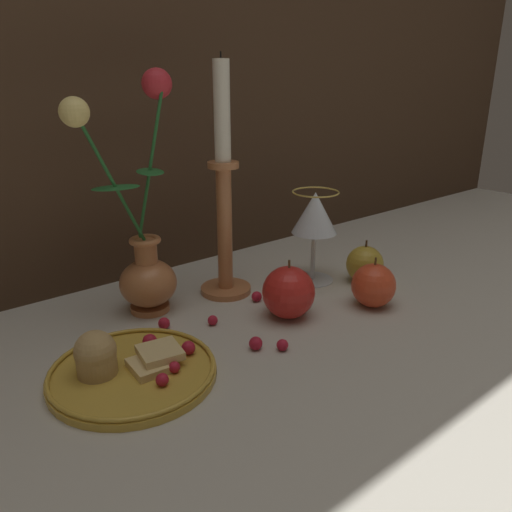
# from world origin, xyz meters

# --- Properties ---
(ground_plane) EXTENTS (2.40, 2.40, 0.00)m
(ground_plane) POSITION_xyz_m (0.00, 0.00, 0.00)
(ground_plane) COLOR #B7B2A3
(ground_plane) RESTS_ON ground
(vase) EXTENTS (0.18, 0.09, 0.37)m
(vase) POSITION_xyz_m (-0.11, 0.13, 0.11)
(vase) COLOR #B77042
(vase) RESTS_ON ground_plane
(plate_with_pastries) EXTENTS (0.21, 0.21, 0.07)m
(plate_with_pastries) POSITION_xyz_m (-0.22, -0.03, 0.01)
(plate_with_pastries) COLOR gold
(plate_with_pastries) RESTS_ON ground_plane
(wine_glass) EXTENTS (0.08, 0.08, 0.17)m
(wine_glass) POSITION_xyz_m (0.18, 0.05, 0.12)
(wine_glass) COLOR silver
(wine_glass) RESTS_ON ground_plane
(candlestick) EXTENTS (0.09, 0.09, 0.39)m
(candlestick) POSITION_xyz_m (0.03, 0.11, 0.16)
(candlestick) COLOR #B77042
(candlestick) RESTS_ON ground_plane
(apple_beside_vase) EXTENTS (0.08, 0.08, 0.10)m
(apple_beside_vase) POSITION_xyz_m (0.05, -0.03, 0.04)
(apple_beside_vase) COLOR red
(apple_beside_vase) RESTS_ON ground_plane
(apple_near_glass) EXTENTS (0.07, 0.07, 0.08)m
(apple_near_glass) POSITION_xyz_m (0.18, -0.09, 0.04)
(apple_near_glass) COLOR #D14223
(apple_near_glass) RESTS_ON ground_plane
(apple_at_table_edge) EXTENTS (0.07, 0.07, 0.08)m
(apple_at_table_edge) POSITION_xyz_m (0.25, -0.02, 0.03)
(apple_at_table_edge) COLOR #B2932D
(apple_at_table_edge) RESTS_ON ground_plane
(berry_near_plate) EXTENTS (0.02, 0.02, 0.02)m
(berry_near_plate) POSITION_xyz_m (-0.06, -0.08, 0.01)
(berry_near_plate) COLOR #AD192D
(berry_near_plate) RESTS_ON ground_plane
(berry_front_center) EXTENTS (0.02, 0.02, 0.02)m
(berry_front_center) POSITION_xyz_m (-0.03, -0.11, 0.01)
(berry_front_center) COLOR #AD192D
(berry_front_center) RESTS_ON ground_plane
(berry_by_glass_stem) EXTENTS (0.02, 0.02, 0.02)m
(berry_by_glass_stem) POSITION_xyz_m (-0.13, 0.05, 0.01)
(berry_by_glass_stem) COLOR #AD192D
(berry_by_glass_stem) RESTS_ON ground_plane
(berry_under_candlestick) EXTENTS (0.02, 0.02, 0.02)m
(berry_under_candlestick) POSITION_xyz_m (-0.06, 0.02, 0.01)
(berry_under_candlestick) COLOR #AD192D
(berry_under_candlestick) RESTS_ON ground_plane
(berry_far_right) EXTENTS (0.02, 0.02, 0.02)m
(berry_far_right) POSITION_xyz_m (0.04, 0.04, 0.01)
(berry_far_right) COLOR #AD192D
(berry_far_right) RESTS_ON ground_plane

